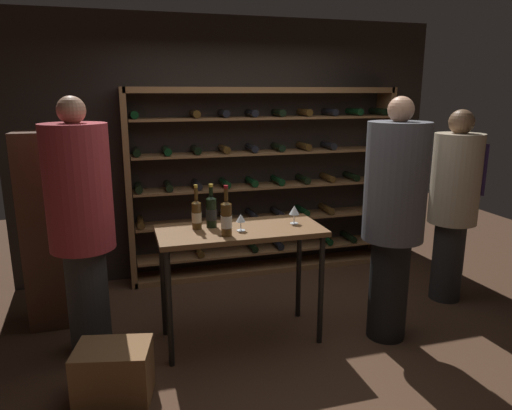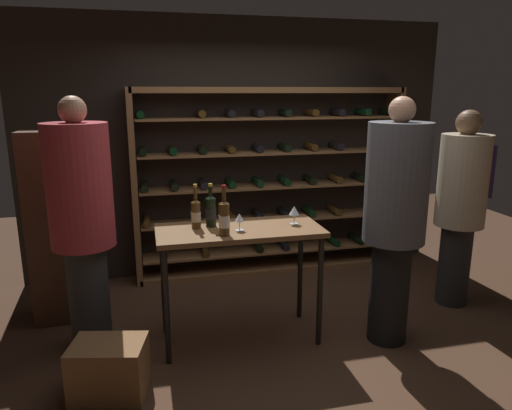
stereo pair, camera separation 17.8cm
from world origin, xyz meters
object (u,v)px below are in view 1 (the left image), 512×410
(display_cabinet, at_px, (51,231))
(wine_crate, at_px, (114,373))
(person_bystander_red_print, at_px, (454,199))
(person_host_in_suit, at_px, (81,218))
(wine_bottle_green_slim, at_px, (197,214))
(tasting_table, at_px, (240,242))
(wine_glass_stemmed_center, at_px, (294,211))
(wine_bottle_amber_reserve, at_px, (211,211))
(wine_bottle_black_capsule, at_px, (226,218))
(wine_glass_stemmed_right, at_px, (241,219))
(wine_rack, at_px, (266,182))
(person_guest_blue_shirt, at_px, (394,210))

(display_cabinet, bearing_deg, wine_crate, -69.52)
(person_bystander_red_print, relative_size, person_host_in_suit, 0.93)
(wine_bottle_green_slim, bearing_deg, wine_crate, -137.69)
(tasting_table, height_order, wine_glass_stemmed_center, wine_glass_stemmed_center)
(wine_crate, xyz_separation_m, wine_glass_stemmed_center, (1.45, 0.54, 0.87))
(wine_bottle_amber_reserve, relative_size, wine_bottle_green_slim, 0.99)
(display_cabinet, bearing_deg, person_host_in_suit, -63.31)
(tasting_table, height_order, wine_crate, tasting_table)
(person_host_in_suit, height_order, wine_bottle_black_capsule, person_host_in_suit)
(person_host_in_suit, relative_size, wine_glass_stemmed_right, 14.53)
(wine_bottle_amber_reserve, height_order, wine_glass_stemmed_center, wine_bottle_amber_reserve)
(wine_glass_stemmed_right, bearing_deg, wine_rack, 65.77)
(wine_rack, xyz_separation_m, person_host_in_suit, (-1.83, -1.28, 0.06))
(wine_crate, bearing_deg, wine_glass_stemmed_center, 20.36)
(wine_rack, height_order, wine_glass_stemmed_right, wine_rack)
(person_bystander_red_print, height_order, wine_glass_stemmed_center, person_bystander_red_print)
(wine_rack, xyz_separation_m, wine_bottle_green_slim, (-0.98, -1.34, 0.04))
(wine_rack, relative_size, person_bystander_red_print, 1.61)
(display_cabinet, distance_m, wine_glass_stemmed_center, 2.07)
(wine_crate, xyz_separation_m, wine_bottle_black_capsule, (0.86, 0.37, 0.90))
(tasting_table, xyz_separation_m, wine_glass_stemmed_right, (-0.01, -0.07, 0.21))
(tasting_table, distance_m, wine_glass_stemmed_right, 0.22)
(wine_rack, distance_m, wine_bottle_amber_reserve, 1.58)
(wine_rack, bearing_deg, person_host_in_suit, -145.11)
(tasting_table, xyz_separation_m, wine_glass_stemmed_center, (0.45, 0.01, 0.22))
(wine_glass_stemmed_right, bearing_deg, wine_bottle_green_slim, 155.05)
(tasting_table, distance_m, wine_bottle_green_slim, 0.41)
(wine_rack, bearing_deg, person_bystander_red_print, -39.77)
(person_guest_blue_shirt, bearing_deg, display_cabinet, -112.77)
(wine_glass_stemmed_center, bearing_deg, wine_bottle_amber_reserve, 172.17)
(wine_rack, height_order, person_host_in_suit, wine_rack)
(wine_rack, relative_size, person_host_in_suit, 1.50)
(display_cabinet, bearing_deg, wine_glass_stemmed_center, -20.78)
(wine_glass_stemmed_right, relative_size, wine_glass_stemmed_center, 0.90)
(wine_glass_stemmed_center, bearing_deg, wine_bottle_black_capsule, -164.22)
(person_host_in_suit, bearing_deg, person_guest_blue_shirt, -68.31)
(wine_bottle_black_capsule, height_order, wine_bottle_green_slim, wine_bottle_black_capsule)
(wine_bottle_black_capsule, bearing_deg, wine_glass_stemmed_right, 35.55)
(wine_rack, bearing_deg, wine_bottle_amber_reserve, -123.22)
(display_cabinet, bearing_deg, wine_rack, 17.65)
(person_host_in_suit, relative_size, wine_crate, 4.10)
(person_bystander_red_print, bearing_deg, tasting_table, -130.53)
(tasting_table, xyz_separation_m, person_host_in_suit, (-1.17, 0.14, 0.25))
(wine_rack, distance_m, wine_bottle_black_capsule, 1.77)
(tasting_table, height_order, display_cabinet, display_cabinet)
(wine_crate, bearing_deg, wine_bottle_green_slim, 42.31)
(person_host_in_suit, xyz_separation_m, wine_bottle_green_slim, (0.85, -0.06, -0.02))
(wine_glass_stemmed_center, bearing_deg, person_bystander_red_print, 6.30)
(display_cabinet, relative_size, wine_glass_stemmed_center, 11.15)
(wine_bottle_green_slim, bearing_deg, wine_bottle_amber_reserve, 8.35)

